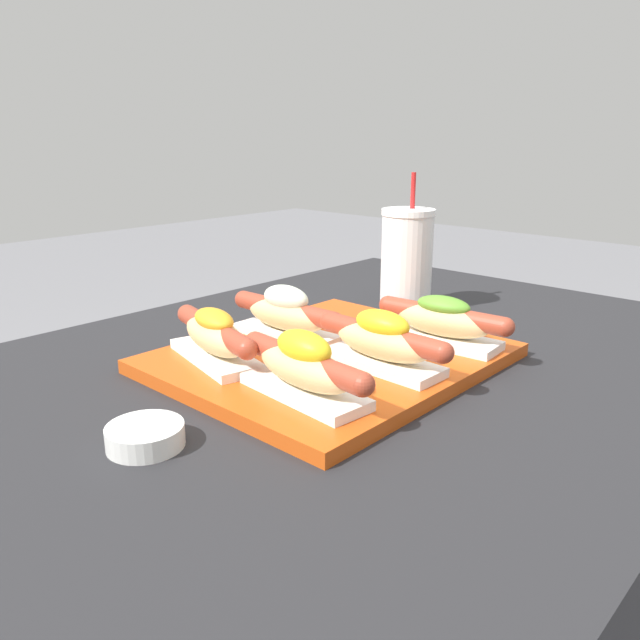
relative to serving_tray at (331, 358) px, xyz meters
name	(u,v)px	position (x,y,z in m)	size (l,w,h in m)	color
patio_table	(321,611)	(-0.03, -0.01, -0.39)	(1.32, 0.86, 0.76)	#232326
serving_tray	(331,358)	(0.00, 0.00, 0.00)	(0.42, 0.36, 0.02)	#CC4C14
hot_dog_0	(304,367)	(-0.13, -0.08, 0.04)	(0.07, 0.20, 0.08)	white
hot_dog_1	(382,341)	(0.00, -0.08, 0.04)	(0.06, 0.20, 0.07)	white
hot_dog_2	(443,321)	(0.13, -0.09, 0.04)	(0.07, 0.20, 0.07)	white
hot_dog_3	(215,336)	(-0.13, 0.09, 0.04)	(0.10, 0.20, 0.07)	white
hot_dog_4	(286,314)	(0.00, 0.09, 0.04)	(0.07, 0.20, 0.08)	white
sauce_bowl	(145,435)	(-0.30, -0.02, 0.00)	(0.08, 0.08, 0.02)	silver
drink_cup	(407,260)	(0.29, 0.09, 0.08)	(0.09, 0.09, 0.24)	white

